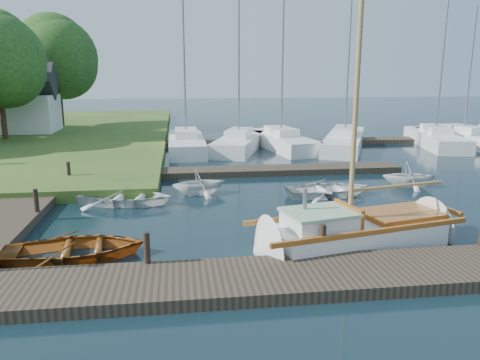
{
  "coord_description": "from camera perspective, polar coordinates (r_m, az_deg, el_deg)",
  "views": [
    {
      "loc": [
        -2.16,
        -16.11,
        4.92
      ],
      "look_at": [
        0.0,
        0.0,
        1.2
      ],
      "focal_mm": 35.0,
      "sensor_mm": 36.0,
      "label": 1
    }
  ],
  "objects": [
    {
      "name": "house_c",
      "position": [
        39.98,
        -25.14,
        8.33
      ],
      "size": [
        5.25,
        4.0,
        5.28
      ],
      "color": "white",
      "rests_on": "shore"
    },
    {
      "name": "marina_boat_0",
      "position": [
        30.61,
        -6.56,
        4.61
      ],
      "size": [
        2.25,
        8.44,
        10.25
      ],
      "rotation": [
        0.0,
        0.0,
        1.58
      ],
      "color": "white",
      "rests_on": "ground"
    },
    {
      "name": "marina_boat_1",
      "position": [
        30.45,
        -0.14,
        4.67
      ],
      "size": [
        4.5,
        7.87,
        10.97
      ],
      "rotation": [
        0.0,
        0.0,
        1.25
      ],
      "color": "white",
      "rests_on": "ground"
    },
    {
      "name": "marina_boat_6",
      "position": [
        36.03,
        25.55,
        4.67
      ],
      "size": [
        3.57,
        8.3,
        9.29
      ],
      "rotation": [
        0.0,
        0.0,
        1.75
      ],
      "color": "white",
      "rests_on": "ground"
    },
    {
      "name": "tender_c",
      "position": [
        19.51,
        10.78,
        -0.85
      ],
      "size": [
        3.75,
        2.86,
        0.72
      ],
      "primitive_type": "imported",
      "rotation": [
        0.0,
        0.0,
        1.68
      ],
      "color": "white",
      "rests_on": "ground"
    },
    {
      "name": "far_dock",
      "position": [
        23.48,
        2.73,
        1.15
      ],
      "size": [
        14.0,
        1.6,
        0.3
      ],
      "primitive_type": "cube",
      "color": "#30271D",
      "rests_on": "ground"
    },
    {
      "name": "marina_boat_2",
      "position": [
        31.55,
        5.02,
        4.89
      ],
      "size": [
        3.59,
        8.79,
        10.21
      ],
      "rotation": [
        0.0,
        0.0,
        1.74
      ],
      "color": "white",
      "rests_on": "ground"
    },
    {
      "name": "near_dock",
      "position": [
        11.39,
        4.11,
        -11.9
      ],
      "size": [
        18.0,
        2.2,
        0.3
      ],
      "primitive_type": "cube",
      "color": "#30271D",
      "rests_on": "ground"
    },
    {
      "name": "tender_b",
      "position": [
        19.41,
        -4.98,
        -0.04
      ],
      "size": [
        2.64,
        2.41,
        1.19
      ],
      "primitive_type": "imported",
      "rotation": [
        0.0,
        0.0,
        1.81
      ],
      "color": "white",
      "rests_on": "ground"
    },
    {
      "name": "marina_boat_5",
      "position": [
        35.18,
        22.71,
        4.78
      ],
      "size": [
        4.07,
        8.79,
        10.87
      ],
      "rotation": [
        0.0,
        0.0,
        1.34
      ],
      "color": "white",
      "rests_on": "ground"
    },
    {
      "name": "mooring_post_2",
      "position": [
        12.44,
        10.04,
        -7.15
      ],
      "size": [
        0.16,
        0.16,
        0.8
      ],
      "primitive_type": "cylinder",
      "color": "black",
      "rests_on": "near_dock"
    },
    {
      "name": "mooring_post_1",
      "position": [
        11.91,
        -11.28,
        -8.11
      ],
      "size": [
        0.16,
        0.16,
        0.8
      ],
      "primitive_type": "cylinder",
      "color": "black",
      "rests_on": "near_dock"
    },
    {
      "name": "ground",
      "position": [
        16.98,
        -0.0,
        -3.95
      ],
      "size": [
        160.0,
        160.0,
        0.0
      ],
      "primitive_type": "plane",
      "color": "black",
      "rests_on": "ground"
    },
    {
      "name": "tree_7",
      "position": [
        43.31,
        -21.41,
        13.72
      ],
      "size": [
        6.83,
        6.83,
        9.38
      ],
      "color": "#332114",
      "rests_on": "shore"
    },
    {
      "name": "pontoon",
      "position": [
        34.67,
        13.02,
        4.64
      ],
      "size": [
        30.0,
        1.6,
        0.3
      ],
      "primitive_type": "cube",
      "color": "#30271D",
      "rests_on": "ground"
    },
    {
      "name": "tender_d",
      "position": [
        21.96,
        19.96,
        0.77
      ],
      "size": [
        2.64,
        2.4,
        1.21
      ],
      "primitive_type": "imported",
      "rotation": [
        0.0,
        0.0,
        1.37
      ],
      "color": "white",
      "rests_on": "ground"
    },
    {
      "name": "mooring_post_5",
      "position": [
        22.07,
        -20.16,
        1.06
      ],
      "size": [
        0.16,
        0.16,
        0.8
      ],
      "primitive_type": "cylinder",
      "color": "black",
      "rests_on": "left_dock"
    },
    {
      "name": "tender_a",
      "position": [
        18.51,
        -13.84,
        -1.71
      ],
      "size": [
        4.13,
        3.38,
        0.75
      ],
      "primitive_type": "imported",
      "rotation": [
        0.0,
        0.0,
        1.33
      ],
      "color": "white",
      "rests_on": "ground"
    },
    {
      "name": "dinghy",
      "position": [
        13.51,
        -19.48,
        -7.48
      ],
      "size": [
        3.98,
        3.03,
        0.77
      ],
      "primitive_type": "imported",
      "rotation": [
        0.0,
        0.0,
        1.67
      ],
      "color": "#8C4712",
      "rests_on": "ground"
    },
    {
      "name": "marina_boat_3",
      "position": [
        32.4,
        12.63,
        4.84
      ],
      "size": [
        6.11,
        10.1,
        11.25
      ],
      "rotation": [
        0.0,
        0.0,
        1.15
      ],
      "color": "white",
      "rests_on": "ground"
    },
    {
      "name": "left_dock",
      "position": [
        19.62,
        -24.72,
        -2.39
      ],
      "size": [
        2.2,
        18.0,
        0.3
      ],
      "primitive_type": "cube",
      "color": "#30271D",
      "rests_on": "ground"
    },
    {
      "name": "sailboat",
      "position": [
        14.15,
        14.37,
        -6.39
      ],
      "size": [
        7.41,
        3.47,
        9.83
      ],
      "rotation": [
        0.0,
        0.0,
        0.22
      ],
      "color": "white",
      "rests_on": "ground"
    },
    {
      "name": "mooring_post_4",
      "position": [
        17.34,
        -23.6,
        -2.3
      ],
      "size": [
        0.16,
        0.16,
        0.8
      ],
      "primitive_type": "cylinder",
      "color": "black",
      "rests_on": "left_dock"
    }
  ]
}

